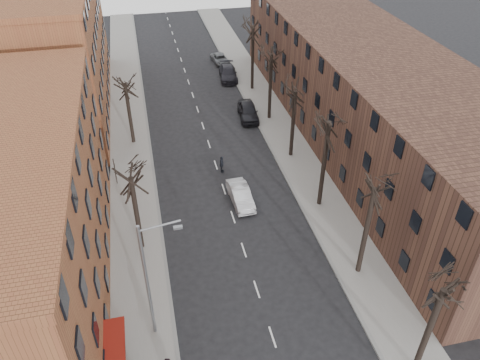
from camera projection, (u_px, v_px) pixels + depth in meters
sidewalk_left at (130, 138)px, 49.47m from camera, size 4.00×90.00×0.15m
sidewalk_right at (275, 122)px, 52.33m from camera, size 4.00×90.00×0.15m
building_left_far at (44, 50)px, 51.11m from camera, size 12.00×28.00×14.00m
building_right at (367, 93)px, 46.92m from camera, size 12.00×50.00×10.00m
tree_right_b at (358, 272)px, 34.10m from camera, size 5.20×5.20×10.80m
tree_right_c at (319, 205)px, 40.43m from camera, size 5.20×5.20×11.60m
tree_right_d at (291, 156)px, 46.76m from camera, size 5.20×5.20×10.00m
tree_right_e at (269, 118)px, 53.09m from camera, size 5.20×5.20×10.80m
tree_right_f at (252, 89)px, 59.42m from camera, size 5.20×5.20×11.60m
tree_left_a at (142, 247)px, 36.13m from camera, size 5.20×5.20×9.50m
tree_left_b at (134, 143)px, 48.79m from camera, size 5.20×5.20×9.50m
streetlight at (149, 278)px, 26.97m from camera, size 2.45×0.22×9.03m
silver_sedan at (241, 195)px, 40.29m from camera, size 1.79×4.55×1.47m
parked_car_near at (248, 111)px, 52.70m from camera, size 2.44×5.16×1.71m
parked_car_mid at (228, 73)px, 61.62m from camera, size 2.73×5.58×1.56m
parked_car_far at (220, 59)px, 66.19m from camera, size 2.36×4.42×1.18m
pedestrian_crossing at (222, 164)px, 43.99m from camera, size 0.64×1.05×1.67m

